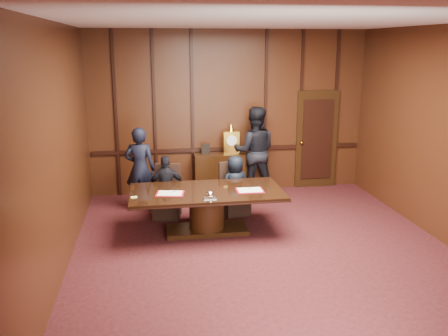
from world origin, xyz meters
name	(u,v)px	position (x,y,z in m)	size (l,w,h in m)	color
room	(271,145)	(0.07, 0.14, 1.72)	(7.00, 7.04, 3.50)	black
sideboard	(231,172)	(0.00, 3.26, 0.49)	(1.60, 0.45, 1.54)	black
conference_table	(207,204)	(-0.80, 1.10, 0.51)	(2.62, 1.32, 0.76)	black
folder_left	(170,194)	(-1.43, 1.00, 0.77)	(0.51, 0.41, 0.02)	#A30F1C
folder_right	(250,190)	(-0.07, 0.96, 0.77)	(0.47, 0.34, 0.02)	#A30F1C
inkstand	(210,195)	(-0.80, 0.65, 0.81)	(0.20, 0.14, 0.12)	white
notepad	(134,197)	(-2.02, 0.89, 0.77)	(0.10, 0.07, 0.01)	#FFF77C
chair_left	(167,202)	(-1.45, 1.98, 0.29)	(0.57, 0.57, 0.99)	black
chair_right	(234,199)	(-0.16, 1.98, 0.29)	(0.58, 0.58, 0.99)	black
signatory_left	(167,187)	(-1.45, 1.90, 0.60)	(0.71, 0.29, 1.21)	black
signatory_right	(235,186)	(-0.15, 1.90, 0.58)	(0.57, 0.37, 1.16)	black
witness_left	(140,169)	(-1.93, 2.50, 0.83)	(0.60, 0.40, 1.65)	black
witness_right	(254,151)	(0.48, 3.10, 0.96)	(0.93, 0.73, 1.92)	black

